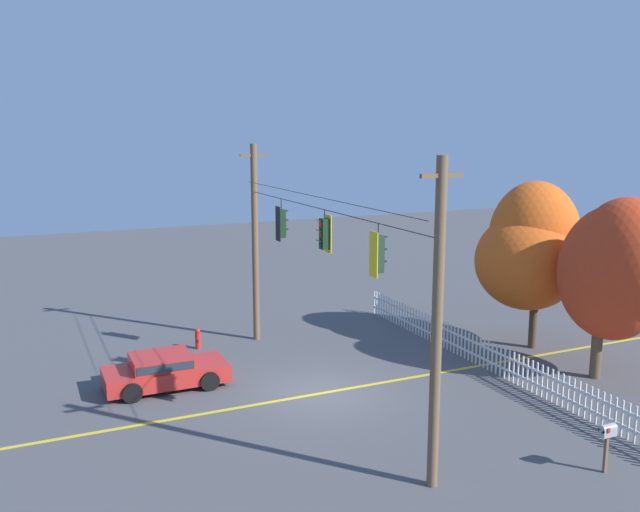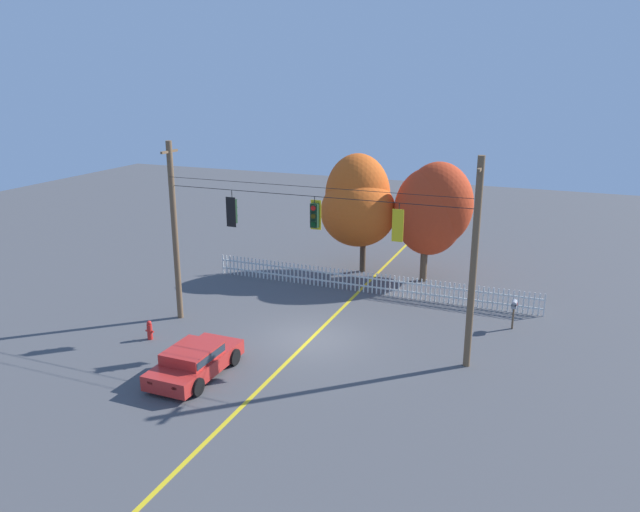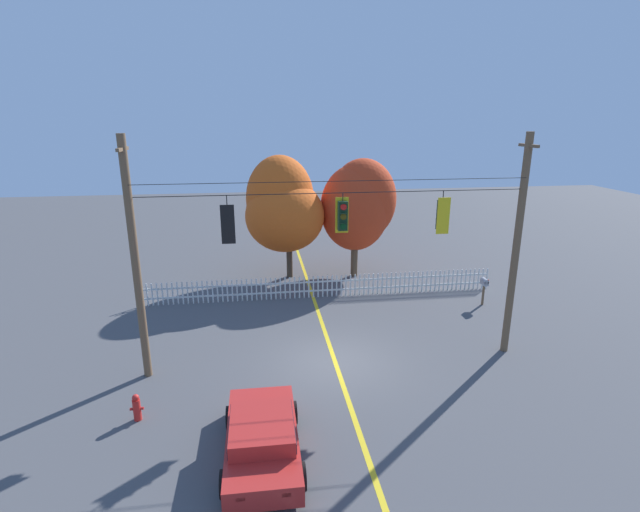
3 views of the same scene
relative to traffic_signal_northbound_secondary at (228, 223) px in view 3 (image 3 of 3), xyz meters
The scene contains 12 objects.
ground 6.20m from the traffic_signal_northbound_secondary, ahead, with size 80.00×80.00×0.00m, color #4C4C4F.
lane_centerline_stripe 6.19m from the traffic_signal_northbound_secondary, ahead, with size 0.16×36.00×0.01m, color gold.
signal_support_span 3.63m from the traffic_signal_northbound_secondary, ahead, with size 13.03×1.10×7.90m.
traffic_signal_northbound_secondary is the anchor object (origin of this frame).
traffic_signal_westbound_side 3.67m from the traffic_signal_northbound_secondary, ahead, with size 0.43×0.38×1.34m.
traffic_signal_southbound_primary 7.03m from the traffic_signal_northbound_secondary, ahead, with size 0.43×0.38×1.43m.
white_picket_fence 8.74m from the traffic_signal_northbound_secondary, 58.09° to the left, with size 16.76×0.06×1.07m.
autumn_maple_near_fence 9.81m from the traffic_signal_northbound_secondary, 76.48° to the left, with size 4.09×4.16×6.51m.
autumn_maple_mid 11.61m from the traffic_signal_northbound_secondary, 56.71° to the left, with size 4.08×3.60×6.29m.
parked_car 6.45m from the traffic_signal_northbound_secondary, 79.75° to the right, with size 1.99×4.03×1.15m.
fire_hydrant 5.99m from the traffic_signal_northbound_secondary, 137.46° to the right, with size 0.38×0.22×0.82m.
roadside_mailbox 12.59m from the traffic_signal_northbound_secondary, 21.17° to the left, with size 0.25×0.44×1.29m.
Camera 3 is at (-2.59, -14.74, 8.36)m, focal length 26.44 mm.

